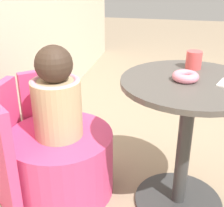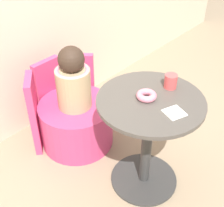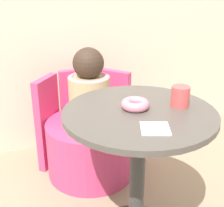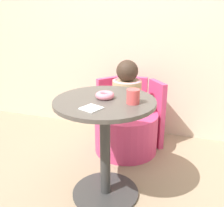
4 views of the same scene
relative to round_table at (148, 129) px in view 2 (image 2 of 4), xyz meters
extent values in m
plane|color=gray|center=(0.00, 0.02, -0.48)|extent=(12.00, 12.00, 0.00)
cylinder|color=#333333|center=(0.00, 0.00, -0.47)|extent=(0.47, 0.47, 0.02)
cylinder|color=#333333|center=(0.00, 0.00, -0.13)|extent=(0.07, 0.07, 0.67)
cylinder|color=#4C4742|center=(0.00, 0.00, 0.22)|extent=(0.65, 0.65, 0.02)
cylinder|color=#D13D70|center=(-0.03, 0.66, -0.30)|extent=(0.58, 0.58, 0.37)
cube|color=#D13D70|center=(-0.03, 0.97, -0.17)|extent=(0.24, 0.05, 0.63)
cube|color=#D13D70|center=(0.21, 0.86, -0.17)|extent=(0.20, 0.22, 0.63)
cube|color=#D13D70|center=(-0.27, 0.86, -0.17)|extent=(0.20, 0.22, 0.63)
cylinder|color=tan|center=(-0.03, 0.66, 0.04)|extent=(0.25, 0.25, 0.31)
torus|color=pink|center=(-0.03, 0.66, 0.18)|extent=(0.25, 0.25, 0.04)
sphere|color=#38281E|center=(-0.03, 0.66, 0.28)|extent=(0.19, 0.19, 0.19)
torus|color=pink|center=(0.00, 0.03, 0.25)|extent=(0.12, 0.12, 0.04)
cylinder|color=#DB4C4C|center=(0.19, -0.01, 0.28)|extent=(0.08, 0.08, 0.09)
cube|color=white|center=(-0.02, -0.17, 0.23)|extent=(0.14, 0.14, 0.01)
camera|label=1|loc=(-1.39, 0.08, 0.73)|focal=50.00mm
camera|label=2|loc=(-1.27, -0.81, 1.31)|focal=50.00mm
camera|label=3|loc=(-0.52, -1.08, 0.76)|focal=50.00mm
camera|label=4|loc=(0.54, -1.47, 0.77)|focal=42.00mm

